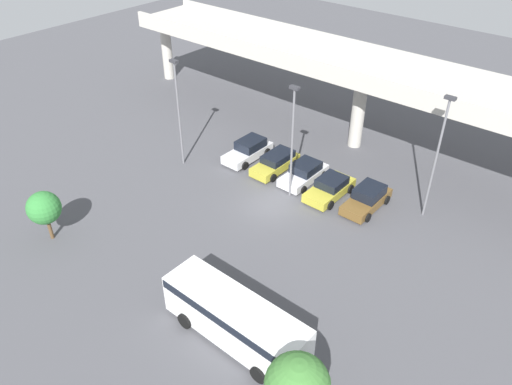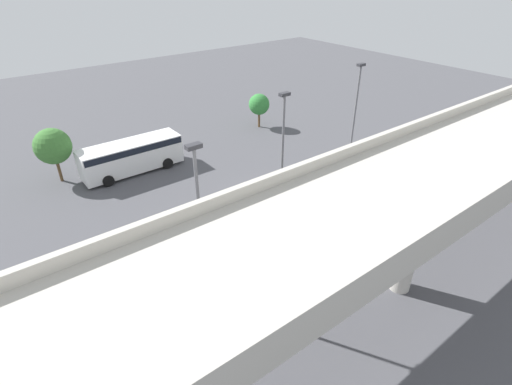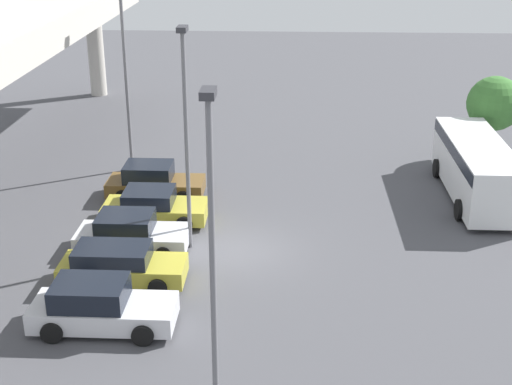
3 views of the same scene
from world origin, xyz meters
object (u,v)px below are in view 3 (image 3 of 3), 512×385
object	(u,v)px
parked_car_1	(120,265)
parked_car_4	(154,182)
parked_car_2	(131,234)
lamp_post_mid_lot	(186,125)
shuttle_bus	(477,165)
lamp_post_by_overpass	(125,69)
parked_car_0	(100,307)
tree_front_centre	(494,104)
parked_car_3	(154,207)
lamp_post_near_aisle	(212,235)

from	to	relation	value
parked_car_1	parked_car_4	world-z (taller)	parked_car_4
parked_car_2	lamp_post_mid_lot	bearing A→B (deg)	8.83
shuttle_bus	lamp_post_by_overpass	world-z (taller)	lamp_post_by_overpass
parked_car_4	shuttle_bus	bearing A→B (deg)	2.50
shuttle_bus	lamp_post_mid_lot	bearing A→B (deg)	114.93
parked_car_0	tree_front_centre	xyz separation A→B (m)	(17.00, -16.49, 2.29)
parked_car_0	tree_front_centre	size ratio (longest dim) A/B	1.02
parked_car_2	parked_car_3	world-z (taller)	parked_car_2
lamp_post_by_overpass	parked_car_3	bearing A→B (deg)	-160.08
parked_car_4	shuttle_bus	xyz separation A→B (m)	(0.65, -14.80, 0.85)
tree_front_centre	parked_car_2	bearing A→B (deg)	124.47
parked_car_3	lamp_post_by_overpass	bearing A→B (deg)	109.92
lamp_post_near_aisle	tree_front_centre	distance (m)	24.11
parked_car_1	lamp_post_near_aisle	world-z (taller)	lamp_post_near_aisle
parked_car_1	lamp_post_by_overpass	size ratio (longest dim) A/B	0.49
parked_car_1	shuttle_bus	distance (m)	16.98
parked_car_0	tree_front_centre	world-z (taller)	tree_front_centre
tree_front_centre	parked_car_0	bearing A→B (deg)	135.86
parked_car_2	parked_car_4	size ratio (longest dim) A/B	0.98
parked_car_4	lamp_post_near_aisle	distance (m)	15.83
parked_car_0	lamp_post_mid_lot	size ratio (longest dim) A/B	0.53
shuttle_bus	lamp_post_mid_lot	distance (m)	14.12
shuttle_bus	tree_front_centre	distance (m)	5.88
shuttle_bus	parked_car_4	bearing A→B (deg)	92.50
parked_car_4	parked_car_1	bearing A→B (deg)	-88.02
parked_car_4	lamp_post_near_aisle	xyz separation A→B (m)	(-14.59, -4.36, 4.35)
parked_car_1	tree_front_centre	xyz separation A→B (m)	(14.10, -16.50, 2.35)
parked_car_4	lamp_post_near_aisle	world-z (taller)	lamp_post_near_aisle
parked_car_4	parked_car_3	bearing A→B (deg)	-79.59
lamp_post_by_overpass	lamp_post_near_aisle	bearing A→B (deg)	-161.27
lamp_post_mid_lot	tree_front_centre	world-z (taller)	lamp_post_mid_lot
lamp_post_by_overpass	lamp_post_mid_lot	bearing A→B (deg)	-154.30
parked_car_0	lamp_post_near_aisle	size ratio (longest dim) A/B	0.52
parked_car_2	lamp_post_mid_lot	distance (m)	4.92
lamp_post_near_aisle	lamp_post_mid_lot	xyz separation A→B (m)	(9.46, 1.98, -0.05)
parked_car_4	shuttle_bus	distance (m)	14.84
parked_car_1	lamp_post_mid_lot	distance (m)	5.67
lamp_post_mid_lot	tree_front_centre	xyz separation A→B (m)	(11.10, -14.40, -1.98)
parked_car_1	parked_car_2	world-z (taller)	parked_car_2
lamp_post_mid_lot	lamp_post_by_overpass	size ratio (longest dim) A/B	0.96
parked_car_2	lamp_post_mid_lot	world-z (taller)	lamp_post_mid_lot
parked_car_4	lamp_post_by_overpass	world-z (taller)	lamp_post_by_overpass
parked_car_4	tree_front_centre	distance (m)	17.97
shuttle_bus	lamp_post_mid_lot	xyz separation A→B (m)	(-5.77, 12.42, 3.45)
parked_car_3	shuttle_bus	size ratio (longest dim) A/B	0.53
shuttle_bus	lamp_post_by_overpass	xyz separation A→B (m)	(2.90, 16.59, 3.63)
shuttle_bus	parked_car_0	bearing A→B (deg)	128.79
parked_car_1	lamp_post_by_overpass	xyz separation A→B (m)	(11.67, 2.07, 4.51)
parked_car_2	lamp_post_by_overpass	xyz separation A→B (m)	(9.03, 1.89, 4.52)
parked_car_2	shuttle_bus	bearing A→B (deg)	22.62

